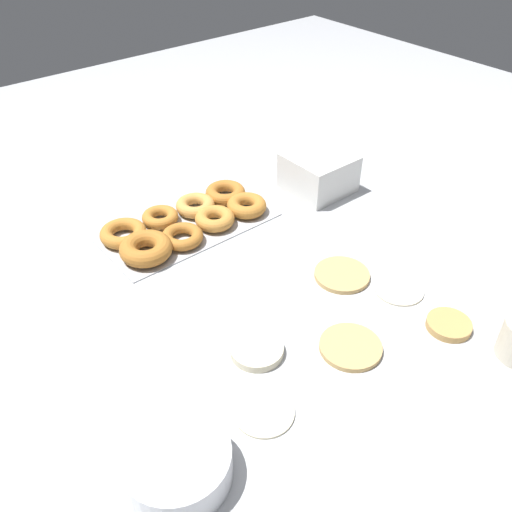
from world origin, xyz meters
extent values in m
plane|color=#B2B5BA|center=(0.00, 0.00, 0.00)|extent=(3.00, 3.00, 0.00)
cylinder|color=tan|center=(-0.11, 0.02, 0.01)|extent=(0.11, 0.11, 0.01)
cylinder|color=tan|center=(0.03, 0.17, 0.01)|extent=(0.11, 0.11, 0.01)
cylinder|color=beige|center=(0.23, 0.18, 0.00)|extent=(0.10, 0.10, 0.01)
cylinder|color=beige|center=(-0.17, 0.13, 0.00)|extent=(0.10, 0.10, 0.01)
cylinder|color=beige|center=(0.16, 0.07, 0.01)|extent=(0.09, 0.09, 0.02)
cylinder|color=tan|center=(-0.15, 0.25, 0.01)|extent=(0.08, 0.08, 0.01)
cube|color=#ADAFB5|center=(0.04, -0.33, 0.00)|extent=(0.40, 0.20, 0.01)
torus|color=#AD6B28|center=(-0.10, -0.37, 0.02)|extent=(0.10, 0.10, 0.03)
torus|color=#D19347|center=(-0.01, -0.37, 0.02)|extent=(0.09, 0.09, 0.03)
torus|color=#B7752D|center=(0.08, -0.38, 0.02)|extent=(0.08, 0.08, 0.03)
torus|color=#B7752D|center=(0.18, -0.37, 0.02)|extent=(0.10, 0.10, 0.03)
torus|color=#B7752D|center=(-0.10, -0.29, 0.02)|extent=(0.10, 0.10, 0.03)
torus|color=#C68438|center=(-0.01, -0.29, 0.02)|extent=(0.09, 0.09, 0.03)
torus|color=#AD6B28|center=(0.08, -0.28, 0.02)|extent=(0.09, 0.09, 0.03)
torus|color=#AD6B28|center=(0.17, -0.29, 0.02)|extent=(0.11, 0.11, 0.04)
cylinder|color=white|center=(0.39, 0.18, 0.03)|extent=(0.16, 0.16, 0.06)
cube|color=white|center=(-0.31, -0.26, 0.01)|extent=(0.15, 0.15, 0.02)
cube|color=white|center=(-0.31, -0.26, 0.04)|extent=(0.15, 0.15, 0.02)
cube|color=white|center=(-0.31, -0.26, 0.06)|extent=(0.15, 0.15, 0.02)
cube|color=white|center=(-0.31, -0.26, 0.08)|extent=(0.15, 0.15, 0.02)
camera|label=1|loc=(0.57, 0.58, 0.72)|focal=38.00mm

